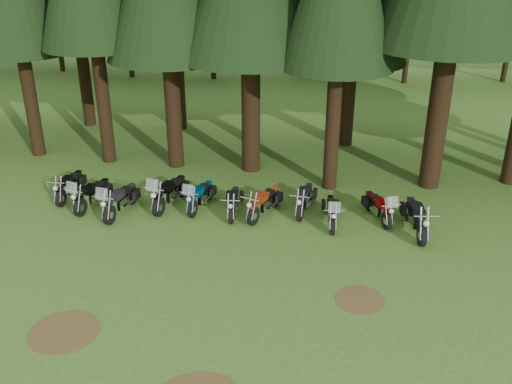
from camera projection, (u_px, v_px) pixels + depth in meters
ground at (197, 296)px, 15.94m from camera, size 120.00×120.00×0.00m
decid_2 at (129, 3)px, 37.50m from camera, size 6.72×6.53×8.40m
decid_3 at (215, 11)px, 37.25m from camera, size 6.12×5.95×7.65m
decid_4 at (312, 13)px, 37.56m from camera, size 5.93×5.76×7.41m
dirt_patch_0 at (64, 332)px, 14.53m from camera, size 1.80×1.80×0.01m
dirt_patch_1 at (360, 299)px, 15.80m from camera, size 1.40×1.40×0.01m
motorcycle_0 at (70, 186)px, 21.65m from camera, size 0.31×2.21×0.90m
motorcycle_1 at (92, 195)px, 20.89m from camera, size 0.74×2.29×1.44m
motorcycle_2 at (120, 201)px, 20.36m from camera, size 0.64×2.39×1.50m
motorcycle_3 at (170, 193)px, 20.93m from camera, size 0.82×2.48×1.56m
motorcycle_4 at (200, 197)px, 20.80m from camera, size 0.63×2.20×1.38m
motorcycle_5 at (233, 203)px, 20.39m from camera, size 0.35×2.05×0.83m
motorcycle_6 at (264, 204)px, 20.26m from camera, size 0.94×2.17×0.92m
motorcycle_7 at (305, 200)px, 20.58m from camera, size 0.43×2.17×0.89m
motorcycle_8 at (331, 213)px, 19.68m from camera, size 0.47×2.10×1.32m
motorcycle_9 at (378, 208)px, 19.98m from camera, size 1.02×2.08×1.34m
motorcycle_10 at (416, 219)px, 19.11m from camera, size 0.47×2.47×1.01m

